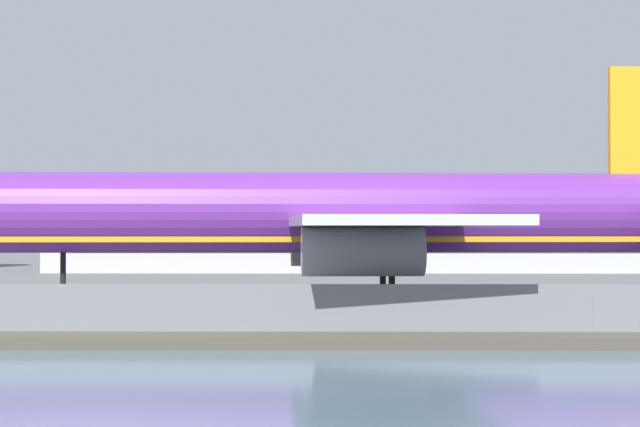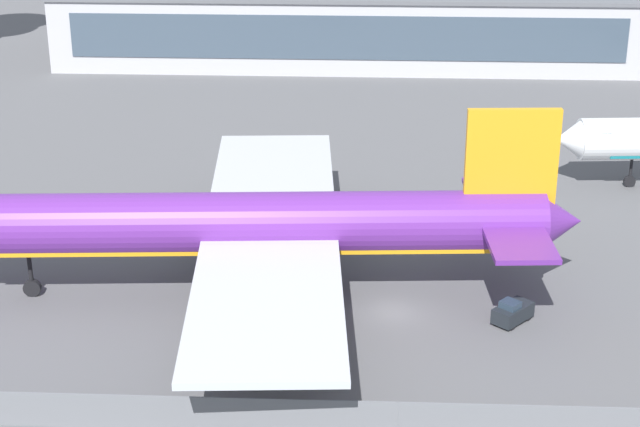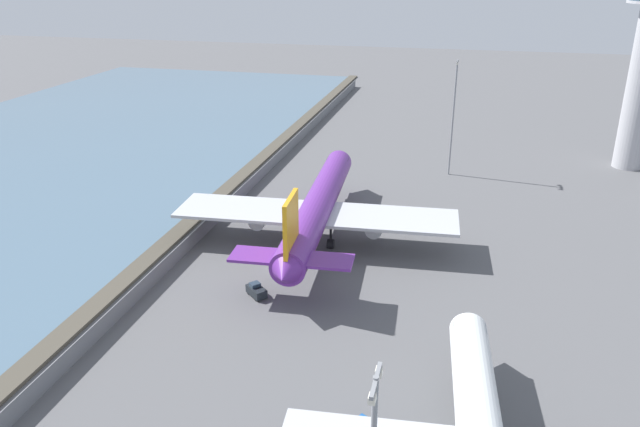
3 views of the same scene
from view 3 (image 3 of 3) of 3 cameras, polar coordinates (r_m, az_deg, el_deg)
name	(u,v)px [view 3 (image 3 of 3)]	position (r m, az deg, el deg)	size (l,w,h in m)	color
ground_plane	(284,268)	(91.42, -3.30, -5.03)	(500.00, 500.00, 0.00)	#565659
shoreline_seawall	(156,252)	(98.78, -14.78, -3.45)	(320.00, 3.00, 0.50)	#474238
perimeter_fence	(182,250)	(96.42, -12.47, -3.26)	(280.00, 0.10, 2.37)	slate
cargo_jet_purple	(318,208)	(97.94, -0.22, 0.52)	(51.23, 44.12, 14.66)	#602889
baggage_tug	(256,291)	(84.25, -5.84, -7.03)	(3.33, 3.45, 1.80)	#1E2328
apron_light_mast_apron_west	(453,113)	(130.29, 12.10, 9.01)	(3.20, 0.40, 23.62)	gray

